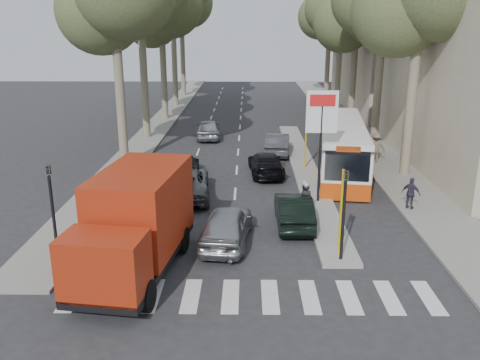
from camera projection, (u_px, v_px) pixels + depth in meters
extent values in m
plane|color=#28282B|center=(253.00, 245.00, 20.52)|extent=(120.00, 120.00, 0.00)
cube|color=gray|center=(349.00, 125.00, 44.27)|extent=(3.20, 70.00, 0.12)
cube|color=gray|center=(165.00, 119.00, 47.36)|extent=(2.40, 64.00, 0.12)
cube|color=gray|center=(305.00, 169.00, 30.96)|extent=(1.50, 26.00, 0.16)
cube|color=#B7A88E|center=(406.00, 29.00, 50.41)|extent=(11.00, 20.00, 16.00)
cylinder|color=yellow|center=(341.00, 214.00, 19.01)|extent=(0.10, 0.10, 3.50)
cylinder|color=yellow|center=(319.00, 170.00, 24.74)|extent=(0.10, 0.10, 3.50)
cylinder|color=yellow|center=(306.00, 142.00, 30.47)|extent=(0.10, 0.10, 3.50)
cylinder|color=black|center=(320.00, 153.00, 24.49)|extent=(0.12, 0.12, 5.20)
cube|color=white|center=(322.00, 112.00, 23.89)|extent=(1.50, 0.10, 2.00)
cube|color=red|center=(323.00, 100.00, 23.67)|extent=(1.20, 0.02, 0.55)
cylinder|color=black|center=(343.00, 223.00, 18.57)|extent=(0.12, 0.12, 3.20)
imported|color=black|center=(345.00, 184.00, 18.13)|extent=(0.16, 0.41, 1.00)
cylinder|color=black|center=(53.00, 217.00, 19.20)|extent=(0.12, 0.12, 3.20)
imported|color=black|center=(49.00, 179.00, 18.76)|extent=(0.16, 0.41, 1.00)
cylinder|color=#6B604C|center=(120.00, 99.00, 30.85)|extent=(0.56, 0.56, 8.40)
sphere|color=#3B4A29|center=(100.00, 11.00, 29.93)|extent=(5.20, 5.20, 5.20)
cylinder|color=#6B604C|center=(144.00, 80.00, 38.41)|extent=(0.56, 0.56, 8.96)
sphere|color=#3B4A29|center=(128.00, 4.00, 37.38)|extent=(5.20, 5.20, 5.20)
cylinder|color=#6B604C|center=(164.00, 75.00, 46.17)|extent=(0.56, 0.56, 8.12)
sphere|color=#3B4A29|center=(151.00, 18.00, 45.30)|extent=(5.20, 5.20, 5.20)
sphere|color=#3B4A29|center=(170.00, 4.00, 43.59)|extent=(5.80, 5.80, 5.80)
cylinder|color=#6B604C|center=(174.00, 61.00, 53.61)|extent=(0.56, 0.56, 9.52)
sphere|color=#3B4A29|center=(163.00, 3.00, 52.48)|extent=(5.20, 5.20, 5.20)
cylinder|color=#6B604C|center=(183.00, 60.00, 61.37)|extent=(0.56, 0.56, 8.68)
sphere|color=#3B4A29|center=(174.00, 14.00, 60.40)|extent=(5.20, 5.20, 5.20)
sphere|color=#3B4A29|center=(188.00, 3.00, 58.67)|extent=(5.80, 5.80, 5.80)
cylinder|color=#6B604C|center=(411.00, 104.00, 28.71)|extent=(0.56, 0.56, 8.40)
sphere|color=#3B4A29|center=(399.00, 10.00, 27.78)|extent=(5.20, 5.20, 5.20)
cylinder|color=#6B604C|center=(379.00, 81.00, 36.22)|extent=(0.56, 0.56, 9.24)
cylinder|color=#6B604C|center=(353.00, 79.00, 44.07)|extent=(0.56, 0.56, 7.84)
sphere|color=#3B4A29|center=(343.00, 22.00, 43.25)|extent=(5.20, 5.20, 5.20)
sphere|color=#3B4A29|center=(371.00, 8.00, 41.55)|extent=(5.80, 5.80, 5.80)
cylinder|color=#6B604C|center=(339.00, 65.00, 51.55)|extent=(0.56, 0.56, 8.96)
sphere|color=#3B4A29|center=(331.00, 9.00, 50.52)|extent=(5.20, 5.20, 5.20)
cylinder|color=#6B604C|center=(328.00, 62.00, 59.27)|extent=(0.56, 0.56, 8.40)
sphere|color=#3B4A29|center=(320.00, 17.00, 58.34)|extent=(5.20, 5.20, 5.20)
sphere|color=#3B4A29|center=(340.00, 5.00, 56.62)|extent=(5.80, 5.80, 5.80)
imported|color=#A6A9AE|center=(226.00, 225.00, 20.54)|extent=(2.29, 4.69, 1.54)
imported|color=black|center=(294.00, 210.00, 22.42)|extent=(1.54, 4.30, 1.41)
imported|color=#515559|center=(184.00, 183.00, 26.08)|extent=(3.00, 5.64, 1.51)
imported|color=black|center=(266.00, 164.00, 29.96)|extent=(2.21, 4.72, 1.33)
imported|color=#A8ACB0|center=(208.00, 129.00, 39.32)|extent=(2.03, 4.47, 1.49)
imported|color=#505158|center=(277.00, 144.00, 34.61)|extent=(1.96, 4.53, 1.45)
imported|color=black|center=(182.00, 167.00, 29.24)|extent=(2.36, 4.88, 1.37)
cube|color=black|center=(136.00, 258.00, 18.01)|extent=(3.39, 7.09, 0.28)
cylinder|color=black|center=(77.00, 290.00, 16.06)|extent=(0.48, 1.06, 1.02)
cylinder|color=black|center=(147.00, 296.00, 15.73)|extent=(0.48, 1.06, 1.02)
cylinder|color=black|center=(127.00, 236.00, 20.14)|extent=(0.48, 1.06, 1.02)
cylinder|color=black|center=(182.00, 240.00, 19.81)|extent=(0.48, 1.06, 1.02)
cube|color=#98240D|center=(104.00, 265.00, 15.24)|extent=(2.69, 1.91, 1.93)
cube|color=black|center=(93.00, 270.00, 14.47)|extent=(2.26, 0.40, 1.02)
cube|color=#98240D|center=(142.00, 207.00, 18.40)|extent=(3.23, 5.08, 2.84)
cube|color=#D0420B|center=(340.00, 163.00, 30.58)|extent=(3.92, 11.62, 0.89)
cube|color=white|center=(342.00, 144.00, 30.23)|extent=(3.92, 11.62, 1.49)
cube|color=black|center=(342.00, 139.00, 30.14)|extent=(3.88, 11.17, 0.84)
cube|color=white|center=(343.00, 126.00, 29.90)|extent=(3.92, 11.62, 0.30)
cube|color=black|center=(347.00, 167.00, 24.83)|extent=(2.17, 0.34, 1.49)
cube|color=#D0420B|center=(348.00, 149.00, 24.57)|extent=(1.19, 0.21, 0.32)
cylinder|color=black|center=(322.00, 181.00, 27.31)|extent=(0.40, 0.98, 0.95)
cylinder|color=black|center=(365.00, 183.00, 27.01)|extent=(0.40, 0.98, 0.95)
cylinder|color=black|center=(321.00, 150.00, 33.99)|extent=(0.40, 0.98, 0.95)
cylinder|color=black|center=(355.00, 151.00, 33.69)|extent=(0.40, 0.98, 0.95)
cylinder|color=black|center=(309.00, 219.00, 22.48)|extent=(0.15, 0.63, 0.63)
cylinder|color=black|center=(302.00, 207.00, 23.88)|extent=(0.15, 0.63, 0.63)
cylinder|color=silver|center=(309.00, 210.00, 22.43)|extent=(0.09, 0.40, 0.79)
cube|color=black|center=(305.00, 210.00, 23.19)|extent=(0.28, 0.75, 0.29)
cube|color=black|center=(306.00, 206.00, 22.92)|extent=(0.33, 0.47, 0.22)
cube|color=black|center=(304.00, 203.00, 23.41)|extent=(0.33, 0.66, 0.12)
cylinder|color=silver|center=(309.00, 203.00, 22.40)|extent=(0.61, 0.09, 0.04)
imported|color=black|center=(306.00, 201.00, 23.06)|extent=(0.63, 0.45, 1.65)
imported|color=black|center=(304.00, 199.00, 23.45)|extent=(0.79, 0.48, 1.54)
sphere|color=#B2B2B7|center=(306.00, 185.00, 22.78)|extent=(0.27, 0.27, 0.27)
sphere|color=#B2B2B7|center=(305.00, 183.00, 23.19)|extent=(0.27, 0.27, 0.27)
imported|color=#352D44|center=(411.00, 193.00, 24.03)|extent=(0.98, 0.89, 1.53)
imported|color=#695F4F|center=(376.00, 147.00, 32.11)|extent=(1.24, 0.57, 1.90)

